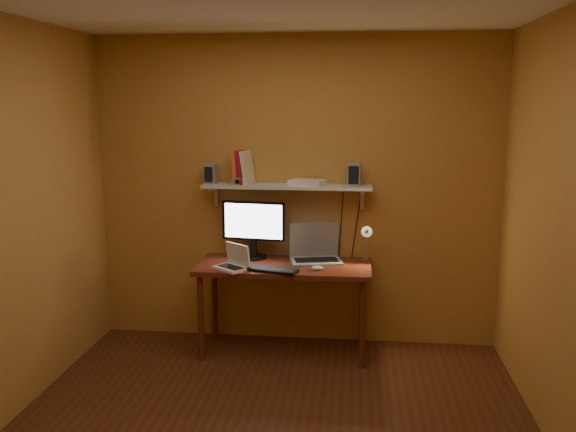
# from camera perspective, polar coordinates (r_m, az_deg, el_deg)

# --- Properties ---
(room) EXTENTS (3.44, 3.24, 2.64)m
(room) POSITION_cam_1_polar(r_m,az_deg,el_deg) (3.58, -1.82, -1.43)
(room) COLOR #4F2B14
(room) RESTS_ON ground
(desk) EXTENTS (1.40, 0.60, 0.75)m
(desk) POSITION_cam_1_polar(r_m,az_deg,el_deg) (4.98, -0.37, -5.50)
(desk) COLOR #612717
(desk) RESTS_ON ground
(wall_shelf) EXTENTS (1.40, 0.25, 0.21)m
(wall_shelf) POSITION_cam_1_polar(r_m,az_deg,el_deg) (5.02, -0.12, 2.75)
(wall_shelf) COLOR silver
(wall_shelf) RESTS_ON room
(monitor) EXTENTS (0.54, 0.25, 0.48)m
(monitor) POSITION_cam_1_polar(r_m,az_deg,el_deg) (5.10, -3.26, -0.98)
(monitor) COLOR black
(monitor) RESTS_ON desk
(laptop) EXTENTS (0.46, 0.38, 0.31)m
(laptop) POSITION_cam_1_polar(r_m,az_deg,el_deg) (5.06, 2.55, -3.32)
(laptop) COLOR gray
(laptop) RESTS_ON desk
(netbook) EXTENTS (0.32, 0.31, 0.20)m
(netbook) POSITION_cam_1_polar(r_m,az_deg,el_deg) (4.84, -5.07, -4.29)
(netbook) COLOR white
(netbook) RESTS_ON desk
(keyboard) EXTENTS (0.42, 0.24, 0.02)m
(keyboard) POSITION_cam_1_polar(r_m,az_deg,el_deg) (4.75, -1.46, -5.07)
(keyboard) COLOR black
(keyboard) RESTS_ON desk
(mouse) EXTENTS (0.09, 0.06, 0.03)m
(mouse) POSITION_cam_1_polar(r_m,az_deg,el_deg) (4.79, 2.75, -4.88)
(mouse) COLOR white
(mouse) RESTS_ON desk
(desk_lamp) EXTENTS (0.09, 0.23, 0.38)m
(desk_lamp) POSITION_cam_1_polar(r_m,az_deg,el_deg) (4.99, 7.34, -2.05)
(desk_lamp) COLOR silver
(desk_lamp) RESTS_ON desk
(speaker_left) EXTENTS (0.10, 0.10, 0.16)m
(speaker_left) POSITION_cam_1_polar(r_m,az_deg,el_deg) (5.13, -7.25, 3.93)
(speaker_left) COLOR gray
(speaker_left) RESTS_ON wall_shelf
(speaker_right) EXTENTS (0.12, 0.12, 0.19)m
(speaker_right) POSITION_cam_1_polar(r_m,az_deg,el_deg) (4.98, 6.23, 3.90)
(speaker_right) COLOR gray
(speaker_right) RESTS_ON wall_shelf
(books) EXTENTS (0.18, 0.20, 0.28)m
(books) POSITION_cam_1_polar(r_m,az_deg,el_deg) (5.07, -4.26, 4.57)
(books) COLOR #EB5427
(books) RESTS_ON wall_shelf
(shelf_camera) EXTENTS (0.11, 0.05, 0.06)m
(shelf_camera) POSITION_cam_1_polar(r_m,az_deg,el_deg) (5.01, -4.76, 3.24)
(shelf_camera) COLOR silver
(shelf_camera) RESTS_ON wall_shelf
(router) EXTENTS (0.32, 0.26, 0.05)m
(router) POSITION_cam_1_polar(r_m,az_deg,el_deg) (5.00, 1.81, 3.16)
(router) COLOR white
(router) RESTS_ON wall_shelf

